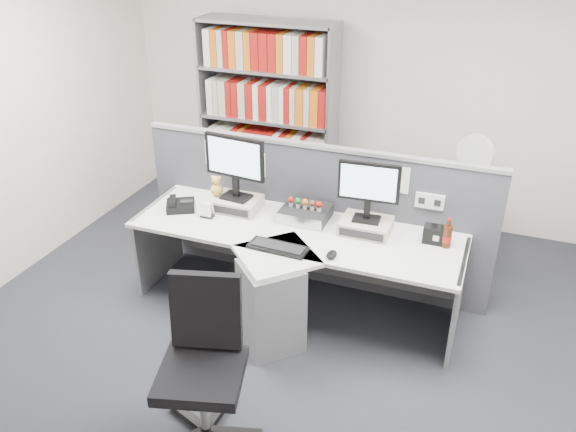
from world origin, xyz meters
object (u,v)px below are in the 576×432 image
at_px(monitor_left, 235,162).
at_px(speaker, 437,235).
at_px(shelving_unit, 268,122).
at_px(office_chair, 204,359).
at_px(filing_cabinet, 464,229).
at_px(desk_phone, 180,205).
at_px(cola_bottle, 447,236).
at_px(mouse, 332,255).
at_px(desk, 285,272).
at_px(desk_calendar, 207,211).
at_px(desk_fan, 475,157).
at_px(monitor_right, 369,187).
at_px(desktop_pc, 306,213).
at_px(keyboard, 278,247).

distance_m(monitor_left, speaker, 1.67).
height_order(shelving_unit, office_chair, shelving_unit).
bearing_deg(shelving_unit, filing_cabinet, -12.07).
xyz_separation_m(desk_phone, cola_bottle, (2.15, 0.16, 0.05)).
bearing_deg(desk_phone, mouse, -11.44).
bearing_deg(cola_bottle, desk, -161.82).
xyz_separation_m(mouse, desk_calendar, (-1.13, 0.24, 0.03)).
xyz_separation_m(speaker, desk_fan, (0.15, 0.99, 0.27)).
distance_m(monitor_left, office_chair, 1.76).
distance_m(desk_phone, office_chair, 1.71).
bearing_deg(filing_cabinet, office_chair, -116.01).
height_order(monitor_right, speaker, monitor_right).
bearing_deg(desk, shelving_unit, 115.96).
bearing_deg(desk_phone, desk_calendar, -9.40).
xyz_separation_m(mouse, office_chair, (-0.45, -1.12, -0.19)).
bearing_deg(monitor_right, desktop_pc, 176.18).
distance_m(monitor_left, desk_fan, 2.05).
relative_size(keyboard, speaker, 2.27).
height_order(shelving_unit, filing_cabinet, shelving_unit).
bearing_deg(monitor_right, filing_cabinet, 56.15).
xyz_separation_m(desk, desk_calendar, (-0.74, 0.17, 0.32)).
height_order(desk_phone, filing_cabinet, desk_phone).
relative_size(desk_calendar, cola_bottle, 0.53).
distance_m(cola_bottle, filing_cabinet, 1.13).
bearing_deg(desktop_pc, monitor_left, -176.77).
relative_size(cola_bottle, shelving_unit, 0.12).
bearing_deg(desk_phone, keyboard, -17.46).
bearing_deg(desktop_pc, speaker, -0.66).
bearing_deg(mouse, cola_bottle, 30.77).
bearing_deg(desk, desktop_pc, 88.19).
bearing_deg(keyboard, speaker, 25.41).
height_order(desk_phone, office_chair, office_chair).
xyz_separation_m(monitor_left, filing_cabinet, (1.78, 1.02, -0.79)).
height_order(desktop_pc, speaker, speaker).
xyz_separation_m(keyboard, cola_bottle, (1.15, 0.48, 0.07)).
relative_size(mouse, shelving_unit, 0.06).
distance_m(desk_phone, cola_bottle, 2.16).
bearing_deg(speaker, shelving_unit, 143.56).
bearing_deg(mouse, filing_cabinet, 61.01).
height_order(monitor_left, office_chair, monitor_left).
bearing_deg(desk, mouse, -10.75).
height_order(desk, desk_fan, desk_fan).
height_order(desktop_pc, mouse, desktop_pc).
xyz_separation_m(monitor_left, shelving_unit, (-0.32, 1.46, -0.16)).
relative_size(monitor_left, desktop_pc, 1.43).
height_order(filing_cabinet, office_chair, office_chair).
distance_m(mouse, shelving_unit, 2.32).
height_order(desk, mouse, mouse).
height_order(shelving_unit, desk_fan, shelving_unit).
distance_m(monitor_left, shelving_unit, 1.51).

